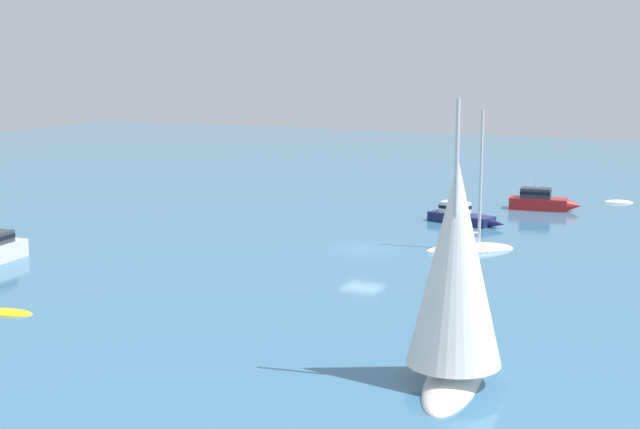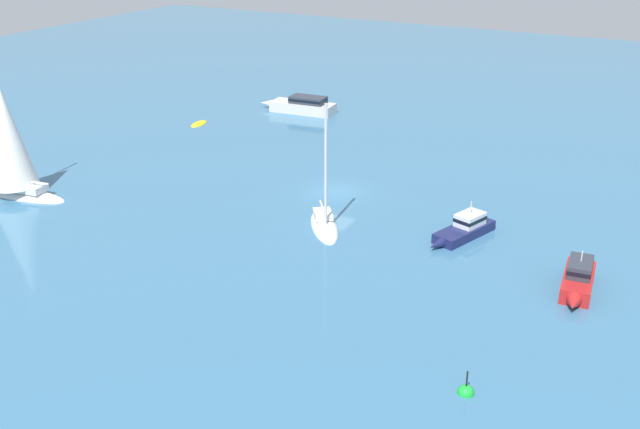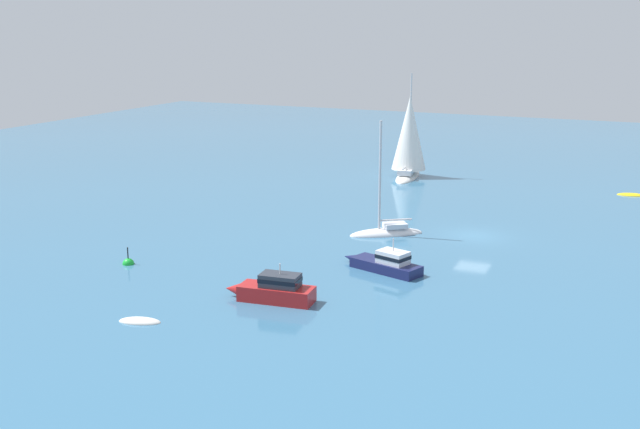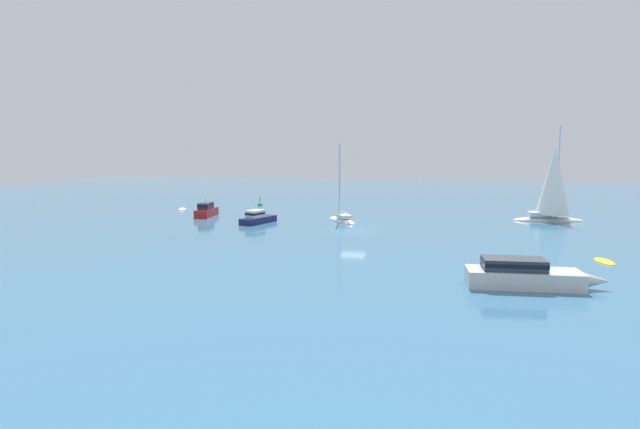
# 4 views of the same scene
# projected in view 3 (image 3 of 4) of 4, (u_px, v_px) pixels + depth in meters

# --- Properties ---
(ground_plane) EXTENTS (160.50, 160.50, 0.00)m
(ground_plane) POSITION_uv_depth(u_px,v_px,m) (474.00, 236.00, 61.14)
(ground_plane) COLOR teal
(skiff) EXTENTS (2.55, 1.61, 0.49)m
(skiff) POSITION_uv_depth(u_px,v_px,m) (140.00, 322.00, 43.58)
(skiff) COLOR silver
(skiff) RESTS_ON ground
(cabin_cruiser) EXTENTS (5.55, 2.07, 2.32)m
(cabin_cruiser) POSITION_uv_depth(u_px,v_px,m) (274.00, 289.00, 46.69)
(cabin_cruiser) COLOR #B21E1E
(cabin_cruiser) RESTS_ON ground
(skiff_1) EXTENTS (2.71, 1.52, 0.40)m
(skiff_1) POSITION_uv_depth(u_px,v_px,m) (631.00, 195.00, 75.34)
(skiff_1) COLOR yellow
(skiff_1) RESTS_ON ground
(ketch) EXTENTS (4.01, 8.14, 11.24)m
(ketch) POSITION_uv_depth(u_px,v_px,m) (409.00, 139.00, 83.50)
(ketch) COLOR silver
(ketch) RESTS_ON ground
(yacht) EXTENTS (5.67, 4.82, 9.28)m
(yacht) POSITION_uv_depth(u_px,v_px,m) (387.00, 232.00, 61.46)
(yacht) COLOR white
(yacht) RESTS_ON ground
(motor_cruiser) EXTENTS (6.08, 3.03, 2.34)m
(motor_cruiser) POSITION_uv_depth(u_px,v_px,m) (386.00, 263.00, 52.27)
(motor_cruiser) COLOR #191E4C
(motor_cruiser) RESTS_ON ground
(channel_buoy) EXTENTS (0.79, 0.79, 1.57)m
(channel_buoy) POSITION_uv_depth(u_px,v_px,m) (128.00, 264.00, 53.97)
(channel_buoy) COLOR green
(channel_buoy) RESTS_ON ground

